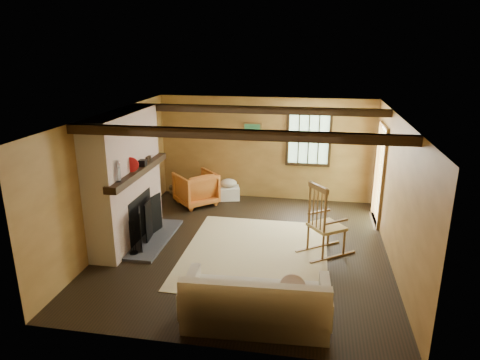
% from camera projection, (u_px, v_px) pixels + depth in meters
% --- Properties ---
extents(ground, '(5.50, 5.50, 0.00)m').
position_uv_depth(ground, '(246.00, 247.00, 7.80)').
color(ground, black).
rests_on(ground, ground).
extents(room_envelope, '(5.02, 5.52, 2.44)m').
position_uv_depth(room_envelope, '(261.00, 157.00, 7.51)').
color(room_envelope, '#A77B3B').
rests_on(room_envelope, ground).
extents(fireplace, '(1.02, 2.30, 2.40)m').
position_uv_depth(fireplace, '(127.00, 183.00, 7.83)').
color(fireplace, brown).
rests_on(fireplace, ground).
extents(rug, '(2.50, 3.00, 0.01)m').
position_uv_depth(rug, '(255.00, 253.00, 7.58)').
color(rug, tan).
rests_on(rug, ground).
extents(rocking_chair, '(1.05, 0.95, 1.31)m').
position_uv_depth(rocking_chair, '(325.00, 224.00, 7.41)').
color(rocking_chair, tan).
rests_on(rocking_chair, ground).
extents(sofa, '(1.95, 0.94, 0.77)m').
position_uv_depth(sofa, '(256.00, 305.00, 5.57)').
color(sofa, silver).
rests_on(sofa, ground).
extents(firewood_pile, '(0.69, 0.13, 0.25)m').
position_uv_depth(firewood_pile, '(184.00, 191.00, 10.45)').
color(firewood_pile, brown).
rests_on(firewood_pile, ground).
extents(laundry_basket, '(0.58, 0.50, 0.30)m').
position_uv_depth(laundry_basket, '(229.00, 193.00, 10.20)').
color(laundry_basket, white).
rests_on(laundry_basket, ground).
extents(basket_pillow, '(0.46, 0.40, 0.20)m').
position_uv_depth(basket_pillow, '(229.00, 183.00, 10.13)').
color(basket_pillow, silver).
rests_on(basket_pillow, laundry_basket).
extents(armchair, '(1.17, 1.17, 0.77)m').
position_uv_depth(armchair, '(196.00, 188.00, 9.80)').
color(armchair, '#BF6026').
rests_on(armchair, ground).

